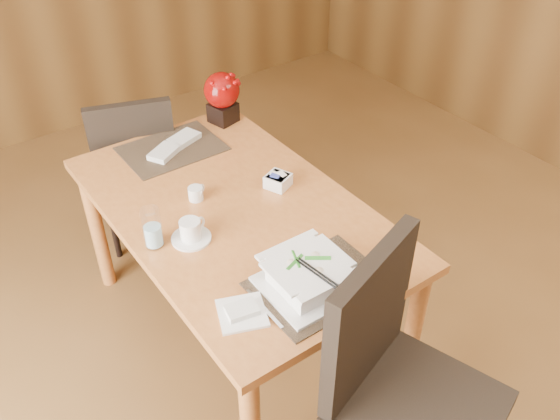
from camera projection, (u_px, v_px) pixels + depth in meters
ground at (319, 419)px, 2.49m from camera, size 6.00×6.00×0.00m
dining_table at (236, 225)px, 2.48m from camera, size 0.90×1.50×0.75m
placemat_near at (319, 284)px, 2.06m from camera, size 0.45×0.33×0.01m
placemat_far at (172, 149)px, 2.77m from camera, size 0.45×0.33×0.01m
soup_setting at (307, 276)px, 2.01m from camera, size 0.30×0.30×0.12m
coffee_cup at (191, 232)px, 2.23m from camera, size 0.15×0.15×0.09m
water_glass at (152, 228)px, 2.18m from camera, size 0.08×0.08×0.17m
creamer_jug at (196, 193)px, 2.44m from camera, size 0.10×0.10×0.06m
sugar_caddy at (278, 181)px, 2.52m from camera, size 0.12×0.12×0.06m
berry_decor at (222, 95)px, 2.89m from camera, size 0.18×0.18×0.26m
napkins_far at (176, 144)px, 2.77m from camera, size 0.31×0.21×0.03m
bread_plate at (242, 313)px, 1.95m from camera, size 0.20×0.20×0.01m
near_chair at (397, 377)px, 1.94m from camera, size 0.62×0.62×1.06m
far_chair at (136, 163)px, 3.09m from camera, size 0.54×0.54×0.92m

